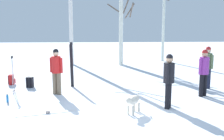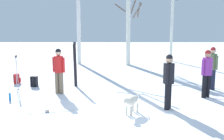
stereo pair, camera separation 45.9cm
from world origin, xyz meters
name	(u,v)px [view 1 (the left image)]	position (x,y,z in m)	size (l,w,h in m)	color
ground_plane	(114,111)	(0.00, 0.00, 0.00)	(60.00, 60.00, 0.00)	white
person_0	(204,70)	(3.35, 1.57, 0.98)	(0.46, 0.34, 1.72)	black
person_1	(169,78)	(1.72, 0.22, 0.98)	(0.34, 0.47, 1.72)	black
person_2	(56,69)	(-2.02, 2.12, 0.98)	(0.49, 0.34, 1.72)	#72604C
person_3	(207,64)	(3.98, 2.80, 0.98)	(0.34, 0.46, 1.72)	#1E2338
dog	(133,101)	(0.55, -0.26, 0.39)	(0.53, 0.77, 0.57)	beige
ski_pair_planted_0	(72,65)	(-1.57, 3.32, 0.93)	(0.16, 0.06, 1.87)	black
ski_pair_lying_0	(46,113)	(-2.02, -0.11, 0.01)	(1.77, 0.63, 0.05)	white
ski_poles_0	(13,73)	(-3.71, 2.42, 0.76)	(0.07, 0.23, 1.43)	#B2B2BC
backpack_0	(12,80)	(-4.23, 3.86, 0.21)	(0.31, 0.29, 0.44)	red
backpack_1	(30,82)	(-3.30, 3.29, 0.21)	(0.30, 0.32, 0.44)	black
water_bottle_0	(7,98)	(-3.55, 1.13, 0.13)	(0.07, 0.07, 0.28)	#1E72BF
birch_tree_1	(71,6)	(-2.15, 9.79, 3.68)	(1.44, 0.98, 7.09)	white
birch_tree_2	(121,21)	(1.00, 9.24, 2.79)	(1.81, 1.85, 5.27)	white
birch_tree_3	(122,2)	(1.04, 9.58, 3.96)	(1.42, 1.15, 7.69)	silver
birch_tree_4	(164,7)	(4.09, 11.03, 3.75)	(1.52, 1.52, 7.21)	silver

